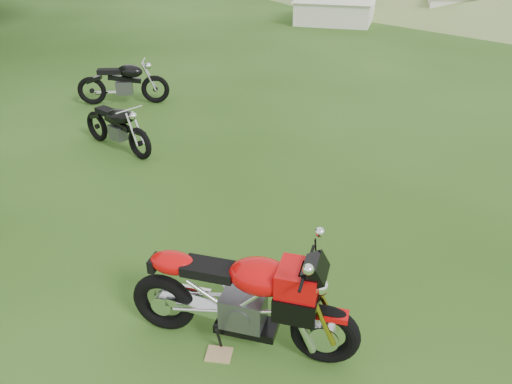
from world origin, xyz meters
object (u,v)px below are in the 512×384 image
(sport_motorcycle, at_px, (241,291))
(plywood_board, at_px, (219,354))
(vintage_moto_b, at_px, (116,125))
(vintage_moto_c, at_px, (123,81))

(sport_motorcycle, distance_m, plywood_board, 0.73)
(vintage_moto_b, bearing_deg, plywood_board, -26.25)
(plywood_board, relative_size, vintage_moto_c, 0.12)
(plywood_board, relative_size, vintage_moto_b, 0.14)
(sport_motorcycle, xyz_separation_m, vintage_moto_b, (-3.77, 4.15, -0.19))
(sport_motorcycle, relative_size, vintage_moto_b, 1.21)
(sport_motorcycle, height_order, vintage_moto_b, sport_motorcycle)
(plywood_board, distance_m, vintage_moto_c, 8.44)
(vintage_moto_c, bearing_deg, vintage_moto_b, -83.80)
(vintage_moto_b, bearing_deg, vintage_moto_c, 140.99)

